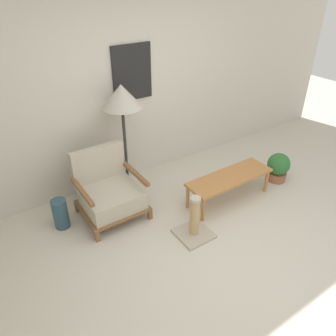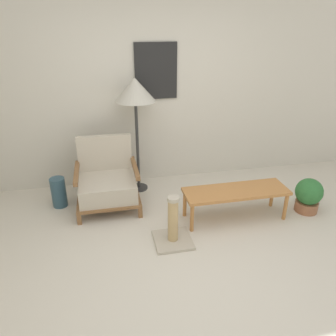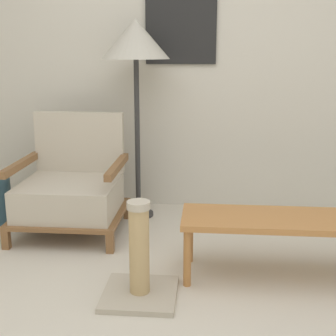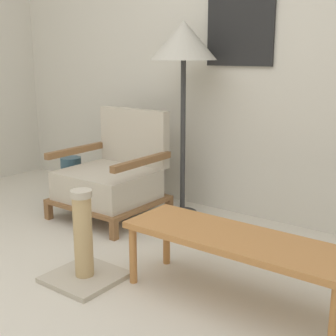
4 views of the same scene
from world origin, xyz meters
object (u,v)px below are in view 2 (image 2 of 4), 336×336
Objects in this scene: vase at (59,192)px; scratching_post at (173,228)px; armchair at (107,182)px; coffee_table at (236,193)px; potted_plant at (308,195)px; floor_lamp at (135,93)px.

scratching_post is (1.24, -1.02, -0.02)m from vase.
scratching_post is at bearing -39.34° from vase.
vase is (-0.61, 0.11, -0.13)m from armchair.
potted_plant is (0.93, -0.04, -0.11)m from coffee_table.
armchair is 0.55× the size of floor_lamp.
coffee_table is (1.45, -0.61, 0.01)m from armchair.
vase is at bearing -166.33° from floor_lamp.
armchair reaches higher than scratching_post.
armchair is 1.16m from floor_lamp.
floor_lamp reaches higher than armchair.
coffee_table is 2.18m from vase.
armchair is 1.96× the size of potted_plant.
floor_lamp is at bearing 39.59° from armchair.
armchair is 1.57m from coffee_table.
vase reaches higher than coffee_table.
floor_lamp reaches higher than scratching_post.
coffee_table is 2.82× the size of potted_plant.
floor_lamp is 1.25× the size of coffee_table.
coffee_table is (1.02, -0.97, -1.01)m from floor_lamp.
potted_plant is at bearing 8.43° from scratching_post.
floor_lamp is 2.81× the size of scratching_post.
vase is 0.89× the size of potted_plant.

